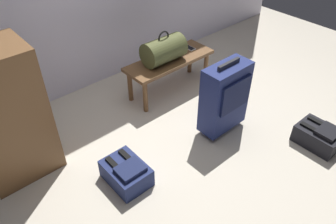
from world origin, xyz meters
The scene contains 8 objects.
ground_plane centered at (0.00, 0.00, 0.00)m, with size 6.60×6.60×0.00m, color beige.
bench centered at (0.38, 0.87, 0.33)m, with size 1.00×0.36×0.39m.
duffel_bag_olive centered at (0.30, 0.87, 0.52)m, with size 0.44×0.26×0.34m.
cell_phone centered at (0.70, 0.91, 0.40)m, with size 0.07×0.14×0.01m.
suitcase_upright_navy centered at (0.31, 0.04, 0.38)m, with size 0.45×0.24×0.74m.
backpack_navy centered at (-0.75, 0.12, 0.09)m, with size 0.28×0.38×0.21m.
backpack_dark centered at (0.82, -0.68, 0.09)m, with size 0.28×0.38×0.21m.
side_cabinet centered at (-1.31, 0.83, 0.55)m, with size 0.56×0.44×1.10m.
Camera 1 is at (-1.65, -1.41, 2.10)m, focal length 34.91 mm.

